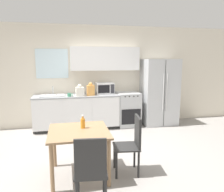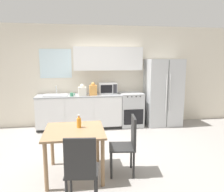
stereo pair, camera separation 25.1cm
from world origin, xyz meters
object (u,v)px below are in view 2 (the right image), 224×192
(oven_range, at_px, (131,109))
(coffee_mug, at_px, (72,94))
(dining_chair_near, at_px, (81,167))
(dining_chair_side, at_px, (128,141))
(microwave, at_px, (108,88))
(dining_table, at_px, (75,137))
(drink_bottle, at_px, (79,122))
(refrigerator, at_px, (163,92))

(oven_range, xyz_separation_m, coffee_mug, (-1.56, -0.20, 0.48))
(dining_chair_near, bearing_deg, dining_chair_side, 51.41)
(microwave, xyz_separation_m, dining_table, (-0.86, -2.50, -0.42))
(microwave, bearing_deg, drink_bottle, -108.14)
(oven_range, bearing_deg, dining_chair_near, -113.44)
(coffee_mug, xyz_separation_m, drink_bottle, (0.15, -2.10, -0.12))
(coffee_mug, bearing_deg, dining_chair_near, -86.87)
(oven_range, height_order, dining_chair_near, dining_chair_near)
(dining_table, distance_m, dining_chair_near, 0.83)
(oven_range, height_order, drink_bottle, drink_bottle)
(oven_range, relative_size, dining_chair_side, 0.98)
(microwave, distance_m, drink_bottle, 2.53)
(refrigerator, height_order, microwave, refrigerator)
(dining_table, xyz_separation_m, dining_chair_near, (0.08, -0.82, -0.09))
(dining_chair_side, relative_size, drink_bottle, 4.44)
(refrigerator, distance_m, microwave, 1.52)
(oven_range, bearing_deg, dining_chair_side, -104.76)
(dining_table, relative_size, dining_chair_near, 0.97)
(dining_table, bearing_deg, drink_bottle, 53.89)
(refrigerator, xyz_separation_m, dining_chair_near, (-2.29, -3.20, -0.37))
(dining_chair_side, height_order, drink_bottle, drink_bottle)
(oven_range, height_order, coffee_mug, coffee_mug)
(oven_range, distance_m, coffee_mug, 1.65)
(microwave, height_order, dining_table, microwave)
(coffee_mug, distance_m, dining_chair_side, 2.49)
(oven_range, distance_m, dining_chair_side, 2.57)
(dining_chair_near, distance_m, drink_bottle, 0.97)
(microwave, height_order, drink_bottle, microwave)
(oven_range, relative_size, dining_chair_near, 0.98)
(refrigerator, height_order, dining_table, refrigerator)
(dining_chair_near, relative_size, drink_bottle, 4.44)
(microwave, bearing_deg, coffee_mug, -162.41)
(dining_chair_near, height_order, drink_bottle, drink_bottle)
(oven_range, height_order, dining_table, oven_range)
(refrigerator, bearing_deg, coffee_mug, -176.01)
(oven_range, distance_m, refrigerator, 1.00)
(dining_chair_side, bearing_deg, oven_range, -7.42)
(oven_range, height_order, refrigerator, refrigerator)
(oven_range, relative_size, coffee_mug, 7.35)
(microwave, distance_m, dining_table, 2.67)
(microwave, height_order, coffee_mug, microwave)
(refrigerator, bearing_deg, dining_table, -135.02)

